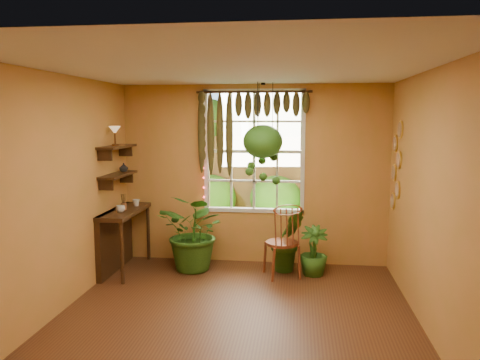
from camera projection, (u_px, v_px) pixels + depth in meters
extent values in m
plane|color=#512C17|center=(233.00, 325.00, 5.02)|extent=(4.50, 4.50, 0.00)
plane|color=silver|center=(233.00, 68.00, 4.66)|extent=(4.50, 4.50, 0.00)
plane|color=#C67F43|center=(254.00, 175.00, 7.05)|extent=(4.00, 0.00, 4.00)
plane|color=#C67F43|center=(51.00, 197.00, 5.09)|extent=(0.00, 4.50, 4.50)
plane|color=#C67F43|center=(434.00, 206.00, 4.59)|extent=(0.00, 4.50, 4.50)
cube|color=silver|center=(254.00, 152.00, 7.04)|extent=(1.52, 0.10, 1.86)
cube|color=white|center=(254.00, 151.00, 7.07)|extent=(1.38, 0.01, 1.78)
cylinder|color=#36200E|center=(254.00, 92.00, 6.81)|extent=(1.70, 0.04, 0.04)
cube|color=#36200E|center=(125.00, 212.00, 6.70)|extent=(0.40, 1.20, 0.06)
cube|color=#36200E|center=(115.00, 240.00, 6.78)|extent=(0.08, 1.18, 0.90)
cylinder|color=#36200E|center=(122.00, 253.00, 6.20)|extent=(0.05, 0.05, 0.86)
cylinder|color=#36200E|center=(148.00, 233.00, 7.28)|extent=(0.05, 0.05, 0.86)
cube|color=#36200E|center=(118.00, 175.00, 6.64)|extent=(0.25, 0.90, 0.04)
cube|color=#36200E|center=(117.00, 147.00, 6.59)|extent=(0.25, 0.90, 0.04)
cube|color=#294F16|center=(272.00, 204.00, 12.15)|extent=(14.00, 10.00, 0.04)
cube|color=brown|center=(268.00, 178.00, 10.26)|extent=(12.00, 0.10, 1.80)
plane|color=#83AADB|center=(276.00, 140.00, 13.71)|extent=(12.00, 0.00, 12.00)
cylinder|color=brown|center=(282.00, 243.00, 6.51)|extent=(0.59, 0.59, 0.04)
torus|color=brown|center=(287.00, 210.00, 6.26)|extent=(0.41, 0.19, 0.43)
imported|color=#1A4312|center=(196.00, 232.00, 6.75)|extent=(1.30, 1.23, 1.13)
imported|color=#1A4312|center=(288.00, 241.00, 6.74)|extent=(0.61, 0.55, 0.90)
imported|color=#1A4312|center=(313.00, 251.00, 6.56)|extent=(0.40, 0.40, 0.70)
ellipsoid|color=black|center=(263.00, 147.00, 6.70)|extent=(0.34, 0.34, 0.20)
ellipsoid|color=#1A4312|center=(263.00, 142.00, 6.69)|extent=(0.57, 0.57, 0.48)
imported|color=silver|center=(120.00, 209.00, 6.49)|extent=(0.12, 0.12, 0.10)
imported|color=beige|center=(136.00, 203.00, 6.95)|extent=(0.12, 0.12, 0.10)
cylinder|color=brown|center=(124.00, 206.00, 6.67)|extent=(0.08, 0.08, 0.10)
imported|color=#B2AD99|center=(124.00, 167.00, 6.83)|extent=(0.14, 0.14, 0.13)
cylinder|color=#5A3419|center=(115.00, 145.00, 6.48)|extent=(0.09, 0.09, 0.03)
cylinder|color=#5A3419|center=(115.00, 139.00, 6.47)|extent=(0.02, 0.02, 0.17)
cone|color=slate|center=(115.00, 130.00, 6.45)|extent=(0.17, 0.17, 0.11)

